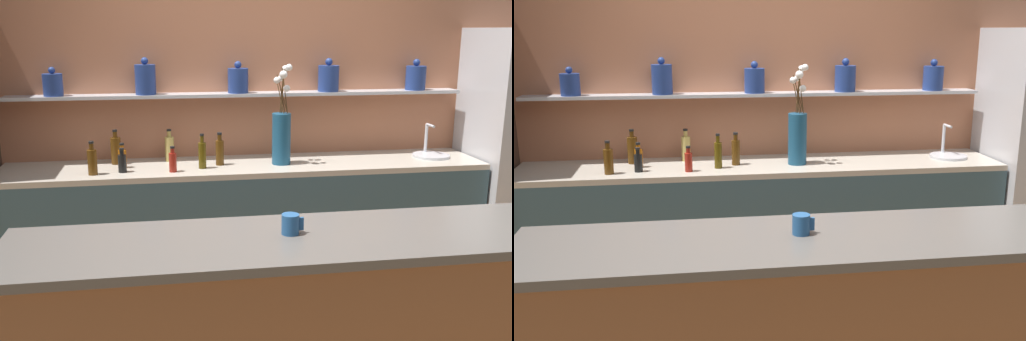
# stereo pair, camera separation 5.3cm
# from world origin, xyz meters

# --- Properties ---
(back_wall_unit) EXTENTS (5.20, 0.28, 2.60)m
(back_wall_unit) POSITION_xyz_m (-0.00, 1.60, 1.30)
(back_wall_unit) COLOR #A86647
(back_wall_unit) RESTS_ON ground_plane
(back_counter_unit) EXTENTS (3.54, 0.62, 0.92)m
(back_counter_unit) POSITION_xyz_m (-0.10, 1.24, 0.46)
(back_counter_unit) COLOR #334C56
(back_counter_unit) RESTS_ON ground_plane
(island_counter) EXTENTS (2.77, 0.61, 1.02)m
(island_counter) POSITION_xyz_m (0.00, -0.57, 0.51)
(island_counter) COLOR #99603D
(island_counter) RESTS_ON ground_plane
(flower_vase) EXTENTS (0.14, 0.18, 0.73)m
(flower_vase) POSITION_xyz_m (0.16, 1.19, 1.15)
(flower_vase) COLOR navy
(flower_vase) RESTS_ON back_counter_unit
(sink_fixture) EXTENTS (0.28, 0.28, 0.25)m
(sink_fixture) POSITION_xyz_m (1.36, 1.25, 0.94)
(sink_fixture) COLOR #B7B7BC
(sink_fixture) RESTS_ON back_counter_unit
(bottle_spirit_0) EXTENTS (0.06, 0.06, 0.23)m
(bottle_spirit_0) POSITION_xyz_m (-1.18, 1.08, 1.02)
(bottle_spirit_0) COLOR #4C2D0C
(bottle_spirit_0) RESTS_ON back_counter_unit
(bottle_spirit_1) EXTENTS (0.06, 0.06, 0.24)m
(bottle_spirit_1) POSITION_xyz_m (-0.29, 1.23, 1.02)
(bottle_spirit_1) COLOR #4C2D0C
(bottle_spirit_1) RESTS_ON back_counter_unit
(bottle_spirit_2) EXTENTS (0.07, 0.07, 0.26)m
(bottle_spirit_2) POSITION_xyz_m (-1.04, 1.38, 1.03)
(bottle_spirit_2) COLOR #4C2D0C
(bottle_spirit_2) RESTS_ON back_counter_unit
(bottle_oil_3) EXTENTS (0.05, 0.05, 0.25)m
(bottle_oil_3) POSITION_xyz_m (-0.43, 1.15, 1.02)
(bottle_oil_3) COLOR #47380A
(bottle_oil_3) RESTS_ON back_counter_unit
(bottle_spirit_4) EXTENTS (0.07, 0.07, 0.24)m
(bottle_spirit_4) POSITION_xyz_m (-0.65, 1.41, 1.02)
(bottle_spirit_4) COLOR tan
(bottle_spirit_4) RESTS_ON back_counter_unit
(bottle_sauce_5) EXTENTS (0.06, 0.06, 0.18)m
(bottle_sauce_5) POSITION_xyz_m (-0.99, 1.25, 0.99)
(bottle_sauce_5) COLOR #9E4C0A
(bottle_sauce_5) RESTS_ON back_counter_unit
(bottle_sauce_6) EXTENTS (0.06, 0.06, 0.17)m
(bottle_sauce_6) POSITION_xyz_m (-0.98, 1.12, 0.99)
(bottle_sauce_6) COLOR black
(bottle_sauce_6) RESTS_ON back_counter_unit
(bottle_sauce_7) EXTENTS (0.05, 0.05, 0.18)m
(bottle_sauce_7) POSITION_xyz_m (-0.64, 1.07, 1.00)
(bottle_sauce_7) COLOR maroon
(bottle_sauce_7) RESTS_ON back_counter_unit
(coffee_mug) EXTENTS (0.10, 0.08, 0.09)m
(coffee_mug) POSITION_xyz_m (-0.16, -0.54, 1.06)
(coffee_mug) COLOR #235184
(coffee_mug) RESTS_ON island_counter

